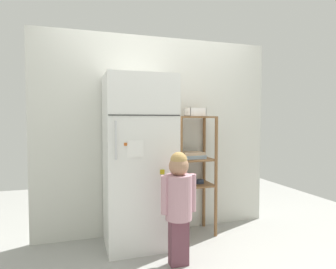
% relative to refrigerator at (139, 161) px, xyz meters
% --- Properties ---
extents(ground_plane, '(6.00, 6.00, 0.00)m').
position_rel_refrigerator_xyz_m(ground_plane, '(0.29, -0.02, -0.88)').
color(ground_plane, '#999993').
extents(kitchen_wall_back, '(2.77, 0.03, 2.25)m').
position_rel_refrigerator_xyz_m(kitchen_wall_back, '(0.29, 0.32, 0.25)').
color(kitchen_wall_back, silver).
rests_on(kitchen_wall_back, ground).
extents(refrigerator, '(0.70, 0.61, 1.75)m').
position_rel_refrigerator_xyz_m(refrigerator, '(0.00, 0.00, 0.00)').
color(refrigerator, white).
rests_on(refrigerator, ground).
extents(child_standing, '(0.33, 0.24, 1.02)m').
position_rel_refrigerator_xyz_m(child_standing, '(0.24, -0.53, -0.26)').
color(child_standing, brown).
rests_on(child_standing, ground).
extents(pantry_shelf_unit, '(0.45, 0.35, 1.34)m').
position_rel_refrigerator_xyz_m(pantry_shelf_unit, '(0.65, 0.12, -0.07)').
color(pantry_shelf_unit, brown).
rests_on(pantry_shelf_unit, ground).
extents(fruit_bin, '(0.19, 0.19, 0.09)m').
position_rel_refrigerator_xyz_m(fruit_bin, '(0.67, 0.10, 0.50)').
color(fruit_bin, white).
rests_on(fruit_bin, pantry_shelf_unit).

